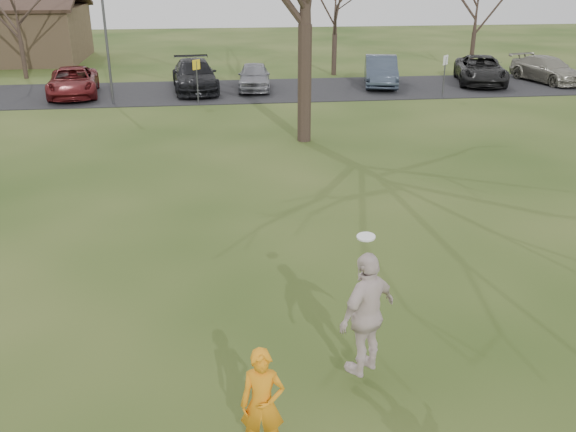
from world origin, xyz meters
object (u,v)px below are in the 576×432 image
object	(u,v)px
car_3	(195,76)
lamp_post	(104,17)
car_2	(73,82)
car_7	(547,70)
car_5	(381,71)
catching_play	(367,314)
player_defender	(262,404)
car_6	(481,70)
car_4	(254,76)

from	to	relation	value
car_3	lamp_post	xyz separation A→B (m)	(-3.82, -2.78, 3.15)
car_2	car_7	bearing A→B (deg)	-5.40
car_5	catching_play	distance (m)	25.88
car_3	car_7	distance (m)	19.47
player_defender	car_6	xyz separation A→B (m)	(14.34, 26.17, -0.03)
player_defender	car_3	distance (m)	26.03
player_defender	car_7	size ratio (longest dim) A/B	0.34
player_defender	car_6	size ratio (longest dim) A/B	0.31
car_3	lamp_post	size ratio (longest dim) A/B	0.85
car_4	catching_play	size ratio (longest dim) A/B	1.73
car_3	car_7	world-z (taller)	car_3
car_2	car_3	bearing A→B (deg)	-1.30
player_defender	car_5	xyz separation A→B (m)	(8.71, 26.22, 0.01)
car_5	car_7	bearing A→B (deg)	12.01
car_3	car_7	xyz separation A→B (m)	(19.47, 0.14, -0.09)
player_defender	car_6	bearing A→B (deg)	71.20
car_7	car_3	bearing A→B (deg)	166.61
car_4	catching_play	xyz separation A→B (m)	(-0.13, -24.60, 0.53)
car_6	lamp_post	world-z (taller)	lamp_post
car_5	car_6	bearing A→B (deg)	11.96
car_5	car_7	world-z (taller)	car_5
car_5	catching_play	xyz separation A→B (m)	(-7.00, -24.91, 0.43)
player_defender	car_7	xyz separation A→B (m)	(18.22, 26.14, -0.08)
car_5	lamp_post	bearing A→B (deg)	-155.27
car_5	car_3	bearing A→B (deg)	-166.28
catching_play	car_6	bearing A→B (deg)	63.06
car_6	car_7	size ratio (longest dim) A/B	1.12
player_defender	car_2	size ratio (longest dim) A/B	0.32
car_2	car_6	distance (m)	21.60
car_4	car_5	xyz separation A→B (m)	(6.88, 0.31, 0.10)
car_6	car_3	bearing A→B (deg)	-163.41
car_4	car_5	size ratio (longest dim) A/B	0.85
car_3	catching_play	xyz separation A→B (m)	(2.95, -24.70, 0.44)
car_4	lamp_post	distance (m)	8.08
car_4	car_2	bearing A→B (deg)	-171.97
car_7	lamp_post	world-z (taller)	lamp_post
player_defender	lamp_post	distance (m)	23.98
car_4	car_6	bearing A→B (deg)	5.98
car_5	catching_play	size ratio (longest dim) A/B	2.04
catching_play	car_7	bearing A→B (deg)	56.38
player_defender	lamp_post	size ratio (longest dim) A/B	0.26
car_5	lamp_post	xyz separation A→B (m)	(-13.78, -2.99, 3.15)
car_6	car_5	bearing A→B (deg)	-164.54
car_6	lamp_post	bearing A→B (deg)	-155.40
car_3	catching_play	bearing A→B (deg)	-88.05
player_defender	lamp_post	xyz separation A→B (m)	(-5.06, 23.23, 3.16)
car_3	car_7	size ratio (longest dim) A/B	1.13
car_4	catching_play	bearing A→B (deg)	-85.51
catching_play	car_4	bearing A→B (deg)	89.70
lamp_post	catching_play	bearing A→B (deg)	-72.84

